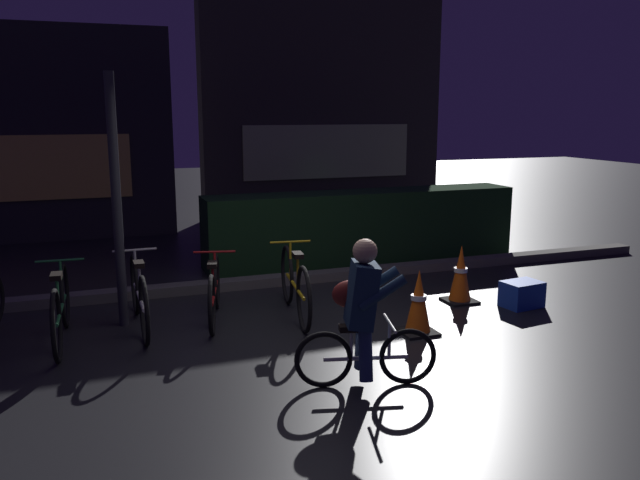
# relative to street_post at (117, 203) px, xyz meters

# --- Properties ---
(ground_plane) EXTENTS (40.00, 40.00, 0.00)m
(ground_plane) POSITION_rel_street_post_xyz_m (1.81, -1.20, -1.31)
(ground_plane) COLOR black
(sidewalk_curb) EXTENTS (12.00, 0.24, 0.12)m
(sidewalk_curb) POSITION_rel_street_post_xyz_m (1.81, 1.00, -1.25)
(sidewalk_curb) COLOR #56544F
(sidewalk_curb) RESTS_ON ground
(hedge_row) EXTENTS (4.80, 0.70, 1.06)m
(hedge_row) POSITION_rel_street_post_xyz_m (3.61, 1.90, -0.79)
(hedge_row) COLOR black
(hedge_row) RESTS_ON ground
(storefront_left) EXTENTS (5.10, 0.54, 3.68)m
(storefront_left) POSITION_rel_street_post_xyz_m (-1.30, 5.30, 0.52)
(storefront_left) COLOR #262328
(storefront_left) RESTS_ON ground
(storefront_right) EXTENTS (5.16, 0.54, 4.54)m
(storefront_right) POSITION_rel_street_post_xyz_m (4.49, 6.00, 0.94)
(storefront_right) COLOR #383330
(storefront_right) RESTS_ON ground
(street_post) EXTENTS (0.10, 0.10, 2.63)m
(street_post) POSITION_rel_street_post_xyz_m (0.00, 0.00, 0.00)
(street_post) COLOR #2D2D33
(street_post) RESTS_ON ground
(parked_bike_left_mid) EXTENTS (0.46, 1.70, 0.78)m
(parked_bike_left_mid) POSITION_rel_street_post_xyz_m (-0.60, -0.35, -0.96)
(parked_bike_left_mid) COLOR black
(parked_bike_left_mid) RESTS_ON ground
(parked_bike_center_left) EXTENTS (0.46, 1.73, 0.79)m
(parked_bike_center_left) POSITION_rel_street_post_xyz_m (0.16, -0.17, -0.95)
(parked_bike_center_left) COLOR black
(parked_bike_center_left) RESTS_ON ground
(parked_bike_center_right) EXTENTS (0.50, 1.52, 0.72)m
(parked_bike_center_right) POSITION_rel_street_post_xyz_m (0.94, -0.17, -0.99)
(parked_bike_center_right) COLOR black
(parked_bike_center_right) RESTS_ON ground
(parked_bike_right_mid) EXTENTS (0.46, 1.73, 0.80)m
(parked_bike_right_mid) POSITION_rel_street_post_xyz_m (1.81, -0.34, -0.95)
(parked_bike_right_mid) COLOR black
(parked_bike_right_mid) RESTS_ON ground
(traffic_cone_near) EXTENTS (0.36, 0.36, 0.67)m
(traffic_cone_near) POSITION_rel_street_post_xyz_m (2.82, -1.30, -0.99)
(traffic_cone_near) COLOR black
(traffic_cone_near) RESTS_ON ground
(traffic_cone_far) EXTENTS (0.36, 0.36, 0.69)m
(traffic_cone_far) POSITION_rel_street_post_xyz_m (3.82, -0.49, -0.98)
(traffic_cone_far) COLOR black
(traffic_cone_far) RESTS_ON ground
(blue_crate) EXTENTS (0.48, 0.37, 0.30)m
(blue_crate) POSITION_rel_street_post_xyz_m (4.39, -0.90, -1.16)
(blue_crate) COLOR #193DB7
(blue_crate) RESTS_ON ground
(cyclist) EXTENTS (1.16, 0.61, 1.25)m
(cyclist) POSITION_rel_street_post_xyz_m (1.77, -2.26, -0.69)
(cyclist) COLOR black
(cyclist) RESTS_ON ground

